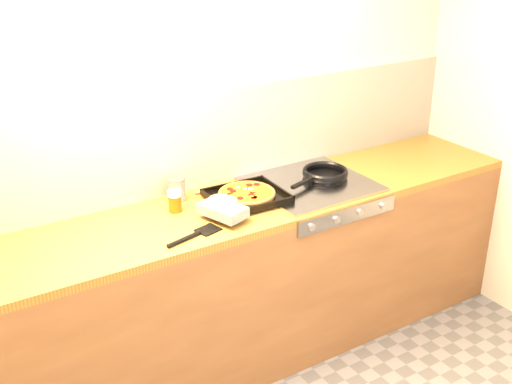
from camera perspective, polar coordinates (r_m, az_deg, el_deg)
room_shell at (r=3.28m, az=-4.36°, el=4.66°), size 3.20×3.20×3.20m
counter_run at (r=3.35m, az=-1.64°, el=-8.09°), size 3.20×0.62×0.90m
stovetop at (r=3.37m, az=4.87°, el=0.69°), size 0.60×0.56×0.02m
pizza_on_tray at (r=3.11m, az=-1.47°, el=-0.55°), size 0.48×0.41×0.06m
frying_pan at (r=3.42m, az=6.11°, el=1.62°), size 0.43×0.30×0.04m
tomato_can at (r=3.18m, az=-7.04°, el=0.17°), size 0.09×0.09×0.12m
juice_glass at (r=3.07m, az=-7.23°, el=-0.78°), size 0.08×0.08×0.11m
wooden_spoon at (r=3.30m, az=-2.50°, el=0.37°), size 0.30×0.09×0.02m
black_spatula at (r=2.84m, az=-5.52°, el=-3.85°), size 0.29×0.12×0.02m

